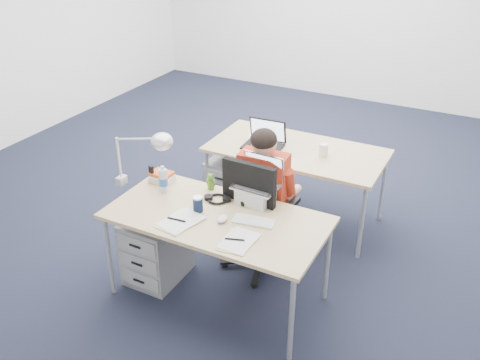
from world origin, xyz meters
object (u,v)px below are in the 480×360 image
object	(u,v)px
drawer_pedestal_far	(233,183)
sunglasses	(239,203)
wireless_keyboard	(254,221)
book_stack	(162,177)
office_chair	(260,237)
silver_laptop	(256,181)
water_bottle	(163,179)
computer_mouse	(222,219)
cordless_phone	(151,174)
desk_near	(217,221)
can_koozie	(198,204)
seated_person	(269,193)
desk_far	(296,154)
dark_laptop	(263,134)
desk_lamp	(135,157)
headphones	(218,198)
drawer_pedestal_near	(157,247)
far_cup	(324,150)
bear_figurine	(211,181)

from	to	relation	value
drawer_pedestal_far	sunglasses	bearing A→B (deg)	-59.68
wireless_keyboard	book_stack	bearing A→B (deg)	158.14
office_chair	silver_laptop	size ratio (longest dim) A/B	3.04
water_bottle	sunglasses	distance (m)	0.63
wireless_keyboard	computer_mouse	distance (m)	0.22
silver_laptop	sunglasses	bearing A→B (deg)	-131.84
book_stack	cordless_phone	world-z (taller)	cordless_phone
desk_near	can_koozie	distance (m)	0.19
seated_person	sunglasses	size ratio (longest dim) A/B	11.07
seated_person	silver_laptop	distance (m)	0.44
book_stack	office_chair	bearing A→B (deg)	16.32
sunglasses	seated_person	bearing A→B (deg)	104.94
desk_far	water_bottle	distance (m)	1.37
desk_far	wireless_keyboard	distance (m)	1.30
wireless_keyboard	dark_laptop	size ratio (longest dim) A/B	0.84
computer_mouse	book_stack	distance (m)	0.78
office_chair	drawer_pedestal_far	xyz separation A→B (m)	(-0.64, 0.75, -0.02)
book_stack	sunglasses	xyz separation A→B (m)	(0.72, -0.03, -0.03)
computer_mouse	sunglasses	xyz separation A→B (m)	(-0.00, 0.26, -0.01)
water_bottle	desk_lamp	size ratio (longest dim) A/B	0.40
desk_near	sunglasses	size ratio (longest dim) A/B	14.38
drawer_pedestal_far	headphones	distance (m)	1.21
water_bottle	cordless_phone	world-z (taller)	water_bottle
drawer_pedestal_near	can_koozie	xyz separation A→B (m)	(0.41, 0.00, 0.51)
desk_near	can_koozie	world-z (taller)	can_koozie
drawer_pedestal_far	far_cup	distance (m)	1.01
drawer_pedestal_near	silver_laptop	distance (m)	1.01
seated_person	office_chair	bearing A→B (deg)	-91.75
desk_far	bear_figurine	size ratio (longest dim) A/B	11.43
computer_mouse	dark_laptop	size ratio (longest dim) A/B	0.31
can_koozie	dark_laptop	bearing A→B (deg)	92.73
wireless_keyboard	bear_figurine	xyz separation A→B (m)	(-0.51, 0.28, 0.06)
can_koozie	sunglasses	world-z (taller)	can_koozie
sunglasses	silver_laptop	bearing A→B (deg)	67.36
drawer_pedestal_near	book_stack	xyz separation A→B (m)	(-0.09, 0.26, 0.50)
wireless_keyboard	sunglasses	world-z (taller)	sunglasses
seated_person	desk_lamp	size ratio (longest dim) A/B	2.25
office_chair	wireless_keyboard	world-z (taller)	office_chair
desk_far	silver_laptop	distance (m)	1.05
headphones	cordless_phone	distance (m)	0.62
silver_laptop	desk_near	bearing A→B (deg)	-114.30
computer_mouse	desk_lamp	xyz separation A→B (m)	(-0.82, 0.11, 0.25)
book_stack	cordless_phone	distance (m)	0.09
cordless_phone	dark_laptop	world-z (taller)	dark_laptop
office_chair	desk_far	bearing A→B (deg)	94.99
wireless_keyboard	book_stack	world-z (taller)	book_stack
desk_near	bear_figurine	distance (m)	0.42
desk_far	office_chair	size ratio (longest dim) A/B	1.52
drawer_pedestal_far	desk_lamp	distance (m)	1.39
can_koozie	cordless_phone	xyz separation A→B (m)	(-0.57, 0.21, 0.01)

